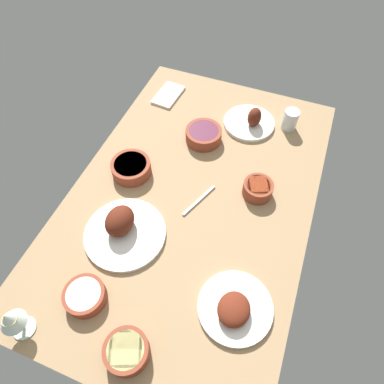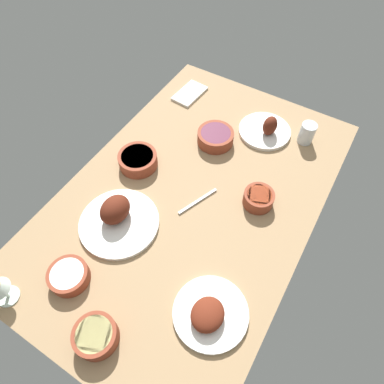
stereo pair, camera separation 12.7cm
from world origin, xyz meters
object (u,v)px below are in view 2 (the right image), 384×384
at_px(bowl_sauce, 259,198).
at_px(fork_loose, 198,201).
at_px(plate_far_side, 209,314).
at_px(bowl_pasta, 138,160).
at_px(bowl_potatoes, 96,336).
at_px(bowl_onions, 215,137).
at_px(folded_napkin, 190,93).
at_px(water_tumbler, 307,133).
at_px(plate_near_viewer, 266,129).
at_px(plate_center_main, 117,217).
at_px(bowl_cream, 69,276).

height_order(bowl_sauce, fork_loose, bowl_sauce).
height_order(plate_far_side, bowl_pasta, plate_far_side).
bearing_deg(plate_far_side, bowl_potatoes, 132.24).
bearing_deg(bowl_sauce, bowl_onions, 56.35).
height_order(bowl_potatoes, bowl_pasta, bowl_potatoes).
distance_m(bowl_pasta, fork_loose, 0.30).
distance_m(bowl_pasta, folded_napkin, 0.48).
xyz_separation_m(bowl_potatoes, water_tumbler, (1.08, -0.24, 0.01)).
relative_size(plate_near_viewer, plate_center_main, 0.79).
bearing_deg(plate_far_side, fork_loose, 35.36).
bearing_deg(folded_napkin, plate_near_viewer, -96.78).
relative_size(plate_far_side, bowl_cream, 1.79).
bearing_deg(bowl_pasta, folded_napkin, 5.82).
relative_size(plate_near_viewer, bowl_cream, 1.73).
height_order(bowl_onions, bowl_sauce, same).
distance_m(bowl_potatoes, bowl_pasta, 0.67).
relative_size(plate_center_main, bowl_sauce, 2.54).
height_order(plate_far_side, bowl_cream, plate_far_side).
bearing_deg(water_tumbler, bowl_potatoes, 167.41).
relative_size(bowl_sauce, water_tumbler, 1.23).
distance_m(bowl_potatoes, folded_napkin, 1.14).
distance_m(bowl_potatoes, bowl_cream, 0.22).
bearing_deg(plate_far_side, plate_near_viewer, 12.02).
height_order(plate_far_side, water_tumbler, water_tumbler).
bearing_deg(fork_loose, plate_far_side, 56.99).
distance_m(plate_center_main, fork_loose, 0.30).
bearing_deg(bowl_sauce, plate_far_side, -173.98).
xyz_separation_m(plate_near_viewer, bowl_onions, (-0.16, 0.16, 0.01)).
bearing_deg(folded_napkin, water_tumbler, -90.46).
bearing_deg(bowl_cream, plate_center_main, -0.13).
xyz_separation_m(bowl_pasta, water_tumbler, (0.48, -0.53, 0.02)).
bearing_deg(water_tumbler, bowl_sauce, 174.44).
distance_m(plate_near_viewer, plate_center_main, 0.74).
xyz_separation_m(plate_center_main, bowl_sauce, (0.34, -0.40, 0.00)).
bearing_deg(water_tumbler, folded_napkin, 89.54).
bearing_deg(bowl_sauce, water_tumbler, -5.56).
bearing_deg(folded_napkin, bowl_potatoes, -162.52).
bearing_deg(water_tumbler, bowl_cream, 156.05).
xyz_separation_m(plate_far_side, water_tumbler, (0.85, 0.01, 0.03)).
xyz_separation_m(bowl_sauce, folded_napkin, (0.40, 0.54, -0.02)).
relative_size(bowl_potatoes, fork_loose, 0.73).
distance_m(plate_far_side, bowl_sauce, 0.46).
bearing_deg(plate_far_side, bowl_cream, 106.50).
xyz_separation_m(bowl_potatoes, bowl_sauce, (0.68, -0.20, -0.00)).
bearing_deg(fork_loose, water_tumbler, 177.02).
distance_m(bowl_sauce, bowl_cream, 0.71).
relative_size(plate_near_viewer, bowl_onions, 1.47).
bearing_deg(water_tumbler, plate_center_main, 149.17).
distance_m(plate_near_viewer, water_tumbler, 0.17).
relative_size(bowl_onions, folded_napkin, 0.90).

